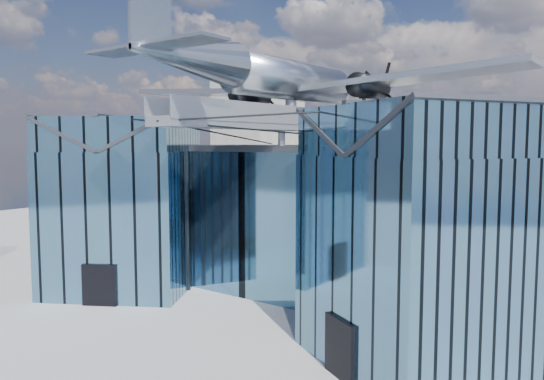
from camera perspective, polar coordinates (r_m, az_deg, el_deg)
The scene contains 4 objects.
ground_plane at distance 32.28m, azimuth -2.18°, elevation -13.10°, with size 120.00×120.00×0.00m, color gray.
museum at distance 35.67m, azimuth 3.67°, elevation -2.22°, with size 32.88×24.50×17.60m.
bg_towers at distance 76.46m, azimuth 23.28°, elevation 4.64°, with size 77.00×24.50×26.00m.
tree_side_w at distance 52.63m, azimuth -21.47°, elevation -1.81°, with size 3.95×3.95×6.01m.
Camera 1 is at (19.26, -23.86, 10.09)m, focal length 35.00 mm.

